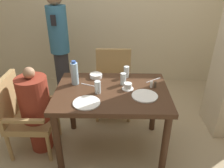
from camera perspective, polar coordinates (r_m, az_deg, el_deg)
The scene contains 19 objects.
ground_plane at distance 2.68m, azimuth -0.02°, elevation -16.20°, with size 16.00×16.00×0.00m, color tan.
wall_back at distance 3.78m, azimuth 0.63°, elevation 20.77°, with size 8.00×0.06×2.80m.
dining_table at distance 2.27m, azimuth -0.02°, elevation -4.16°, with size 1.15×0.82×0.78m.
chair_left_side at distance 2.58m, azimuth -22.01°, elevation -7.05°, with size 0.49×0.49×0.89m.
diner_in_left_chair at distance 2.50m, azimuth -19.21°, elevation -6.37°, with size 0.32×0.32×1.02m.
chair_far_side at distance 3.06m, azimuth 0.31°, elevation 0.84°, with size 0.49×0.49×0.89m.
standing_host at distance 3.33m, azimuth -13.53°, elevation 9.97°, with size 0.28×0.32×1.65m.
plate_main_left at distance 2.13m, azimuth 8.53°, elevation -3.07°, with size 0.25×0.25×0.01m.
plate_main_right at distance 2.02m, azimuth -6.67°, elevation -4.87°, with size 0.25×0.25×0.01m.
teacup_with_saucer at distance 2.23m, azimuth 4.16°, elevation -0.65°, with size 0.12×0.12×0.07m.
bowl_small at distance 2.48m, azimuth -4.20°, elevation 2.19°, with size 0.14×0.14×0.04m.
water_bottle at distance 2.32m, azimuth -9.76°, elevation 2.76°, with size 0.08×0.08×0.26m.
glass_tall_near at distance 2.14m, azimuth -3.77°, elevation -0.83°, with size 0.06×0.06×0.13m.
glass_tall_mid at distance 2.47m, azimuth 3.79°, elevation 3.19°, with size 0.06×0.06×0.13m.
glass_tall_far at distance 2.30m, azimuth 2.95°, elevation 1.33°, with size 0.06×0.06×0.13m.
salt_shaker at distance 2.29m, azimuth 10.25°, elevation -0.11°, with size 0.03×0.03×0.07m.
pepper_shaker at distance 2.30m, azimuth 11.21°, elevation -0.16°, with size 0.03×0.03×0.06m.
fork_beside_plate at distance 2.31m, azimuth -5.46°, elevation -0.40°, with size 0.19×0.09×0.00m.
knife_beside_plate at distance 2.46m, azimuth 10.93°, elevation 1.08°, with size 0.18×0.13×0.00m.
Camera 1 is at (0.04, -1.93, 1.87)m, focal length 35.00 mm.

